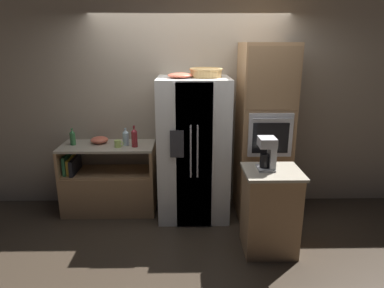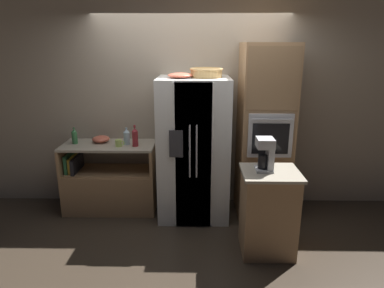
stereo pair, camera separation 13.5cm
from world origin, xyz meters
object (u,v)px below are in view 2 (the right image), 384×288
at_px(wicker_basket, 206,72).
at_px(coffee_maker, 267,153).
at_px(wall_oven, 264,133).
at_px(bottle_tall, 75,136).
at_px(bottle_wide, 135,137).
at_px(refrigerator, 194,149).
at_px(mixing_bowl, 101,139).
at_px(fruit_bowl, 180,75).
at_px(mug, 119,143).
at_px(bottle_short, 127,137).

xyz_separation_m(wicker_basket, coffee_maker, (0.59, -0.82, -0.73)).
relative_size(wall_oven, coffee_maker, 6.39).
bearing_deg(bottle_tall, coffee_maker, -22.48).
bearing_deg(bottle_wide, refrigerator, -2.25).
xyz_separation_m(wall_oven, mixing_bowl, (-2.09, 0.15, -0.14)).
height_order(wicker_basket, fruit_bowl, wicker_basket).
height_order(wicker_basket, mug, wicker_basket).
bearing_deg(bottle_wide, wicker_basket, -1.49).
height_order(mixing_bowl, coffee_maker, coffee_maker).
xyz_separation_m(wicker_basket, mixing_bowl, (-1.36, 0.19, -0.87)).
bearing_deg(bottle_wide, wall_oven, 0.59).
distance_m(bottle_wide, mixing_bowl, 0.51).
distance_m(bottle_wide, mug, 0.22).
bearing_deg(wall_oven, fruit_bowl, -173.81).
xyz_separation_m(wall_oven, coffee_maker, (-0.14, -0.85, 0.01)).
bearing_deg(mug, bottle_tall, 168.99).
xyz_separation_m(bottle_tall, bottle_short, (0.68, -0.02, 0.01)).
relative_size(fruit_bowl, mug, 2.56).
bearing_deg(wicker_basket, refrigerator, -177.72).
bearing_deg(coffee_maker, refrigerator, 132.38).
bearing_deg(wall_oven, mixing_bowl, 175.82).
bearing_deg(mixing_bowl, refrigerator, -9.28).
relative_size(mug, mixing_bowl, 0.51).
bearing_deg(bottle_tall, wall_oven, -2.00).
relative_size(refrigerator, mug, 15.37).
xyz_separation_m(wall_oven, fruit_bowl, (-1.03, -0.11, 0.71)).
bearing_deg(refrigerator, wall_oven, 2.98).
height_order(refrigerator, bottle_short, refrigerator).
height_order(wall_oven, coffee_maker, wall_oven).
bearing_deg(fruit_bowl, bottle_wide, 170.64).
xyz_separation_m(bottle_tall, coffee_maker, (2.27, -0.94, 0.09)).
height_order(bottle_tall, bottle_wide, bottle_wide).
bearing_deg(bottle_wide, mixing_bowl, 160.56).
bearing_deg(refrigerator, wicker_basket, 2.28).
height_order(bottle_short, mug, bottle_short).
bearing_deg(bottle_short, bottle_wide, -32.92).
distance_m(mixing_bowl, coffee_maker, 2.20).
bearing_deg(fruit_bowl, wicker_basket, 13.41).
distance_m(wall_oven, bottle_tall, 2.41).
height_order(fruit_bowl, bottle_wide, fruit_bowl).
bearing_deg(wicker_basket, wall_oven, 3.12).
bearing_deg(bottle_tall, bottle_wide, -7.21).
xyz_separation_m(bottle_wide, mug, (-0.21, -0.01, -0.08)).
bearing_deg(refrigerator, fruit_bowl, -156.94).
xyz_separation_m(wall_oven, bottle_short, (-1.73, 0.06, -0.08)).
distance_m(refrigerator, coffee_maker, 1.12).
bearing_deg(fruit_bowl, bottle_short, 166.06).
relative_size(refrigerator, bottle_wide, 6.50).
xyz_separation_m(mug, mixing_bowl, (-0.27, 0.18, -0.00)).
relative_size(wicker_basket, bottle_tall, 1.82).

